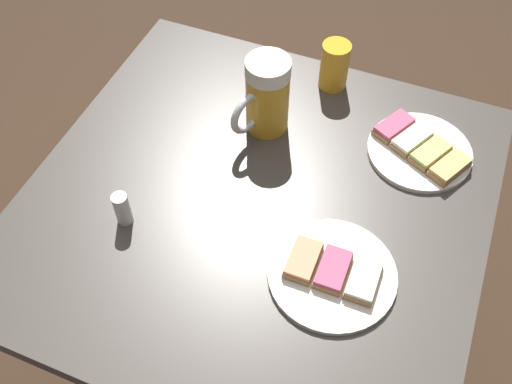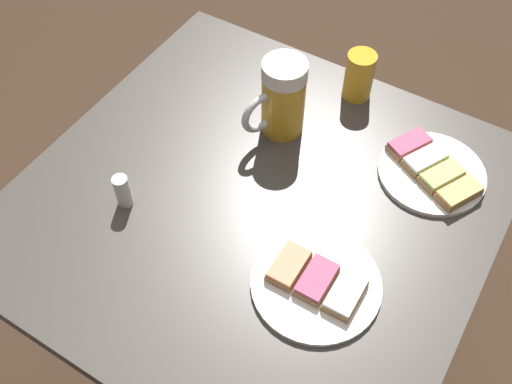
{
  "view_description": "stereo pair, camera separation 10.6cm",
  "coord_description": "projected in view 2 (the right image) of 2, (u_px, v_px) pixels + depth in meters",
  "views": [
    {
      "loc": [
        0.24,
        -0.6,
        1.57
      ],
      "look_at": [
        0.0,
        0.0,
        0.72
      ],
      "focal_mm": 41.5,
      "sensor_mm": 36.0,
      "label": 1
    },
    {
      "loc": [
        0.34,
        -0.55,
        1.57
      ],
      "look_at": [
        0.0,
        0.0,
        0.72
      ],
      "focal_mm": 41.5,
      "sensor_mm": 36.0,
      "label": 2
    }
  ],
  "objects": [
    {
      "name": "cafe_table",
      "position": [
        256.0,
        239.0,
        1.19
      ],
      "size": [
        0.82,
        0.82,
        0.7
      ],
      "color": "black",
      "rests_on": "ground_plane"
    },
    {
      "name": "ground_plane",
      "position": [
        256.0,
        350.0,
        1.64
      ],
      "size": [
        6.0,
        6.0,
        0.0
      ],
      "primitive_type": "plane",
      "color": "#382619"
    },
    {
      "name": "plate_near",
      "position": [
        432.0,
        171.0,
        1.1
      ],
      "size": [
        0.2,
        0.2,
        0.03
      ],
      "color": "white",
      "rests_on": "cafe_table"
    },
    {
      "name": "beer_mug",
      "position": [
        282.0,
        98.0,
        1.12
      ],
      "size": [
        0.09,
        0.14,
        0.16
      ],
      "color": "gold",
      "rests_on": "cafe_table"
    },
    {
      "name": "salt_shaker",
      "position": [
        123.0,
        191.0,
        1.05
      ],
      "size": [
        0.03,
        0.03,
        0.07
      ],
      "primitive_type": "cylinder",
      "color": "silver",
      "rests_on": "cafe_table"
    },
    {
      "name": "plate_far",
      "position": [
        316.0,
        283.0,
        0.96
      ],
      "size": [
        0.21,
        0.21,
        0.03
      ],
      "color": "white",
      "rests_on": "cafe_table"
    },
    {
      "name": "beer_glass_small",
      "position": [
        359.0,
        76.0,
        1.2
      ],
      "size": [
        0.06,
        0.06,
        0.1
      ],
      "primitive_type": "cylinder",
      "color": "gold",
      "rests_on": "cafe_table"
    }
  ]
}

